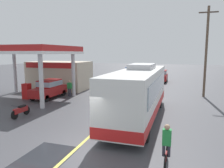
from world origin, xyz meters
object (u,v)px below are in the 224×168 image
at_px(coach_bus_main, 139,93).
at_px(cyclist_on_shoulder, 166,147).
at_px(car_at_pump, 49,88).
at_px(motorcycle_parked_forecourt, 21,111).
at_px(minibus_opposing_lane, 136,73).
at_px(pedestrian_by_shop, 69,87).
at_px(car_trailing_behind_bus, 161,75).
at_px(pedestrian_near_pump, 57,87).

height_order(coach_bus_main, cyclist_on_shoulder, coach_bus_main).
xyz_separation_m(car_at_pump, motorcycle_parked_forecourt, (1.79, -6.12, -0.57)).
height_order(coach_bus_main, motorcycle_parked_forecourt, coach_bus_main).
relative_size(coach_bus_main, minibus_opposing_lane, 1.80).
bearing_deg(cyclist_on_shoulder, car_at_pump, 140.48).
xyz_separation_m(motorcycle_parked_forecourt, pedestrian_by_shop, (-0.28, 7.50, 0.49)).
relative_size(minibus_opposing_lane, cyclist_on_shoulder, 3.37).
relative_size(car_at_pump, car_trailing_behind_bus, 1.00).
bearing_deg(pedestrian_by_shop, car_trailing_behind_bus, 60.86).
bearing_deg(motorcycle_parked_forecourt, pedestrian_by_shop, 92.13).
height_order(minibus_opposing_lane, car_trailing_behind_bus, minibus_opposing_lane).
bearing_deg(minibus_opposing_lane, car_at_pump, -112.56).
bearing_deg(pedestrian_near_pump, car_at_pump, -99.63).
distance_m(car_at_pump, cyclist_on_shoulder, 15.52).
xyz_separation_m(car_at_pump, pedestrian_near_pump, (0.18, 1.08, -0.08)).
bearing_deg(coach_bus_main, car_at_pump, 158.40).
bearing_deg(car_trailing_behind_bus, coach_bus_main, -89.51).
relative_size(cyclist_on_shoulder, pedestrian_near_pump, 1.10).
bearing_deg(car_at_pump, pedestrian_by_shop, 42.60).
relative_size(car_at_pump, pedestrian_near_pump, 2.53).
distance_m(cyclist_on_shoulder, motorcycle_parked_forecourt, 10.87).
xyz_separation_m(motorcycle_parked_forecourt, car_trailing_behind_bus, (7.78, 21.97, 0.57)).
bearing_deg(coach_bus_main, motorcycle_parked_forecourt, -164.13).
relative_size(minibus_opposing_lane, car_trailing_behind_bus, 1.46).
xyz_separation_m(pedestrian_near_pump, car_trailing_behind_bus, (9.39, 14.77, 0.08)).
distance_m(car_at_pump, minibus_opposing_lane, 15.42).
height_order(car_at_pump, pedestrian_near_pump, car_at_pump).
relative_size(pedestrian_near_pump, car_trailing_behind_bus, 0.40).
bearing_deg(pedestrian_near_pump, motorcycle_parked_forecourt, -77.45).
distance_m(minibus_opposing_lane, cyclist_on_shoulder, 24.87).
distance_m(coach_bus_main, motorcycle_parked_forecourt, 8.37).
bearing_deg(pedestrian_near_pump, car_trailing_behind_bus, 57.56).
bearing_deg(car_at_pump, motorcycle_parked_forecourt, -73.73).
xyz_separation_m(pedestrian_by_shop, car_trailing_behind_bus, (8.06, 14.46, 0.08)).
relative_size(cyclist_on_shoulder, car_trailing_behind_bus, 0.43).
height_order(coach_bus_main, minibus_opposing_lane, coach_bus_main).
bearing_deg(coach_bus_main, car_trailing_behind_bus, 90.49).
distance_m(motorcycle_parked_forecourt, car_trailing_behind_bus, 23.31).
bearing_deg(car_trailing_behind_bus, minibus_opposing_lane, -156.15).
bearing_deg(car_trailing_behind_bus, car_at_pump, -121.13).
height_order(cyclist_on_shoulder, pedestrian_by_shop, cyclist_on_shoulder).
relative_size(coach_bus_main, car_trailing_behind_bus, 2.63).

